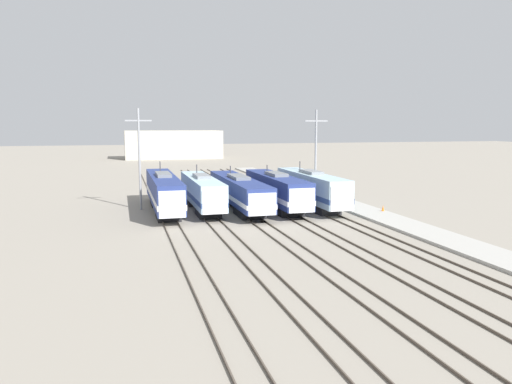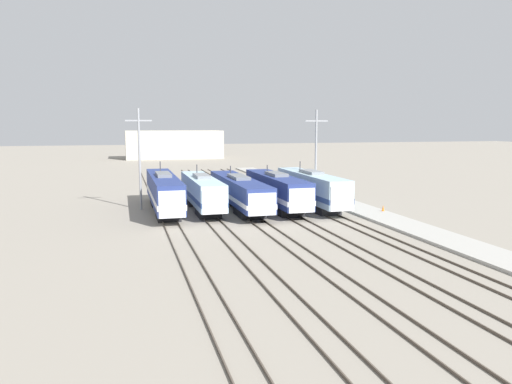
{
  "view_description": "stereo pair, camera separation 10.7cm",
  "coord_description": "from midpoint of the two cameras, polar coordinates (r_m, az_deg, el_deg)",
  "views": [
    {
      "loc": [
        -13.14,
        -46.79,
        9.76
      ],
      "look_at": [
        0.64,
        3.72,
        2.64
      ],
      "focal_mm": 35.0,
      "sensor_mm": 36.0,
      "label": 1
    },
    {
      "loc": [
        -13.04,
        -46.82,
        9.76
      ],
      "look_at": [
        0.64,
        3.72,
        2.64
      ],
      "focal_mm": 35.0,
      "sensor_mm": 36.0,
      "label": 2
    }
  ],
  "objects": [
    {
      "name": "rail_pair_center_right",
      "position": [
        50.86,
        5.13,
        -3.27
      ],
      "size": [
        1.51,
        120.0,
        0.15
      ],
      "color": "#4C4238",
      "rests_on": "ground_plane"
    },
    {
      "name": "locomotive_center",
      "position": [
        57.35,
        -1.81,
        -0.01
      ],
      "size": [
        3.1,
        20.08,
        4.68
      ],
      "color": "black",
      "rests_on": "ground_plane"
    },
    {
      "name": "locomotive_far_left",
      "position": [
        56.5,
        -10.4,
        -0.03
      ],
      "size": [
        2.79,
        19.11,
        5.35
      ],
      "color": "black",
      "rests_on": "ground_plane"
    },
    {
      "name": "locomotive_center_left",
      "position": [
        56.82,
        -6.08,
        -0.03
      ],
      "size": [
        2.79,
        16.45,
        4.96
      ],
      "color": "#232326",
      "rests_on": "ground_plane"
    },
    {
      "name": "depot_building",
      "position": [
        146.11,
        -9.35,
        5.38
      ],
      "size": [
        27.06,
        11.63,
        7.98
      ],
      "color": "#B2AD9E",
      "rests_on": "ground_plane"
    },
    {
      "name": "rail_pair_center",
      "position": [
        49.56,
        0.48,
        -3.53
      ],
      "size": [
        1.51,
        120.0,
        0.15
      ],
      "color": "#4C4238",
      "rests_on": "ground_plane"
    },
    {
      "name": "rail_pair_center_left",
      "position": [
        48.6,
        -4.4,
        -3.78
      ],
      "size": [
        1.51,
        120.0,
        0.15
      ],
      "color": "#4C4238",
      "rests_on": "ground_plane"
    },
    {
      "name": "locomotive_center_right",
      "position": [
        57.54,
        2.56,
        0.16
      ],
      "size": [
        3.01,
        17.17,
        4.81
      ],
      "color": "black",
      "rests_on": "ground_plane"
    },
    {
      "name": "rail_pair_far_left",
      "position": [
        48.01,
        -9.43,
        -4.0
      ],
      "size": [
        1.5,
        120.0,
        0.15
      ],
      "color": "#4C4238",
      "rests_on": "ground_plane"
    },
    {
      "name": "ground_plane",
      "position": [
        49.57,
        0.47,
        -3.61
      ],
      "size": [
        400.0,
        400.0,
        0.0
      ],
      "primitive_type": "plane",
      "color": "gray"
    },
    {
      "name": "locomotive_far_right",
      "position": [
        58.97,
        6.53,
        0.37
      ],
      "size": [
        2.8,
        17.38,
        5.19
      ],
      "color": "#232326",
      "rests_on": "ground_plane"
    },
    {
      "name": "platform",
      "position": [
        54.54,
        13.97,
        -2.66
      ],
      "size": [
        4.0,
        120.0,
        0.26
      ],
      "color": "#A8A59E",
      "rests_on": "ground_plane"
    },
    {
      "name": "catenary_tower_right",
      "position": [
        62.9,
        6.91,
        4.41
      ],
      "size": [
        2.96,
        0.26,
        11.57
      ],
      "color": "gray",
      "rests_on": "ground_plane"
    },
    {
      "name": "traffic_cone",
      "position": [
        56.81,
        14.37,
        -1.8
      ],
      "size": [
        0.3,
        0.3,
        0.65
      ],
      "color": "orange",
      "rests_on": "platform"
    },
    {
      "name": "rail_pair_far_right",
      "position": [
        52.47,
        9.52,
        -3.0
      ],
      "size": [
        1.5,
        120.0,
        0.15
      ],
      "color": "#4C4238",
      "rests_on": "ground_plane"
    },
    {
      "name": "catenary_tower_left",
      "position": [
        58.35,
        -13.11,
        4.01
      ],
      "size": [
        2.96,
        0.26,
        11.57
      ],
      "color": "gray",
      "rests_on": "ground_plane"
    }
  ]
}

